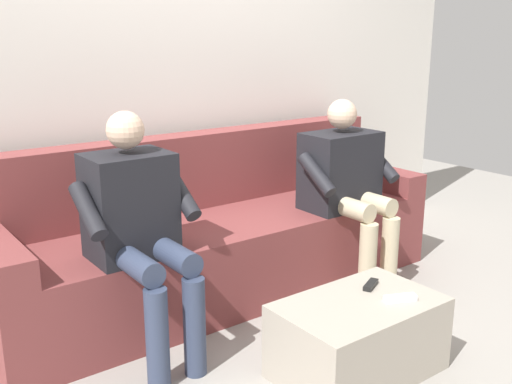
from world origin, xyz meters
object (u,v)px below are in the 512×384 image
object	(u,v)px
coffee_table	(358,337)
remote_black	(371,285)
couch	(218,238)
person_right_seated	(137,220)
person_left_seated	(347,180)
remote_white	(400,298)

from	to	relation	value
coffee_table	remote_black	world-z (taller)	remote_black
couch	person_right_seated	xyz separation A→B (m)	(0.67, 0.36, 0.33)
remote_black	coffee_table	bearing A→B (deg)	-178.28
person_left_seated	remote_black	xyz separation A→B (m)	(0.52, 0.68, -0.28)
coffee_table	remote_black	xyz separation A→B (m)	(-0.15, -0.08, 0.18)
couch	person_right_seated	distance (m)	0.83
couch	remote_black	bearing A→B (deg)	98.38
person_left_seated	remote_black	size ratio (longest dim) A/B	9.13
person_left_seated	remote_white	bearing A→B (deg)	58.75
person_right_seated	remote_black	size ratio (longest dim) A/B	9.43
person_left_seated	person_right_seated	bearing A→B (deg)	0.55
couch	person_right_seated	world-z (taller)	person_right_seated
coffee_table	person_right_seated	size ratio (longest dim) A/B	0.63
coffee_table	remote_white	distance (m)	0.25
person_right_seated	remote_black	xyz separation A→B (m)	(-0.82, 0.67, -0.29)
couch	person_left_seated	distance (m)	0.82
coffee_table	person_right_seated	distance (m)	1.11
coffee_table	remote_black	size ratio (longest dim) A/B	5.98
person_left_seated	person_right_seated	xyz separation A→B (m)	(1.34, 0.01, 0.01)
person_left_seated	person_right_seated	distance (m)	1.34
couch	remote_white	world-z (taller)	couch
couch	remote_black	world-z (taller)	couch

